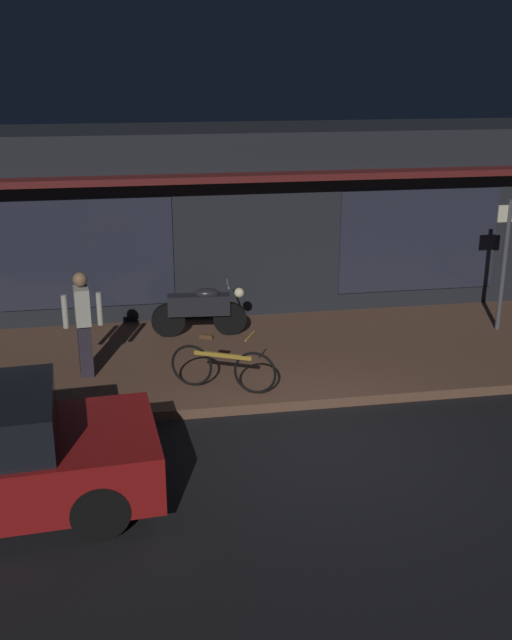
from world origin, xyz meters
TOP-DOWN VIEW (x-y plane):
  - ground_plane at (0.00, 0.00)m, footprint 60.00×60.00m
  - sidewalk_slab at (0.00, 3.00)m, footprint 18.00×4.00m
  - storefront_building at (0.00, 6.39)m, footprint 18.00×3.30m
  - motorcycle at (-1.20, 4.04)m, footprint 1.70×0.55m
  - bicycle_parked at (-1.14, 1.62)m, footprint 1.50×0.78m
  - person_photographer at (-3.17, 2.54)m, footprint 0.62×0.40m
  - sign_post at (4.21, 3.43)m, footprint 0.44×0.09m

SIDE VIEW (x-z plane):
  - ground_plane at x=0.00m, z-range 0.00..0.00m
  - sidewalk_slab at x=0.00m, z-range 0.00..0.15m
  - bicycle_parked at x=-1.14m, z-range 0.05..0.96m
  - motorcycle at x=-1.20m, z-range 0.16..1.13m
  - person_photographer at x=-3.17m, z-range 0.19..1.86m
  - sign_post at x=4.21m, z-range 0.31..2.71m
  - storefront_building at x=0.00m, z-range 0.00..3.60m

